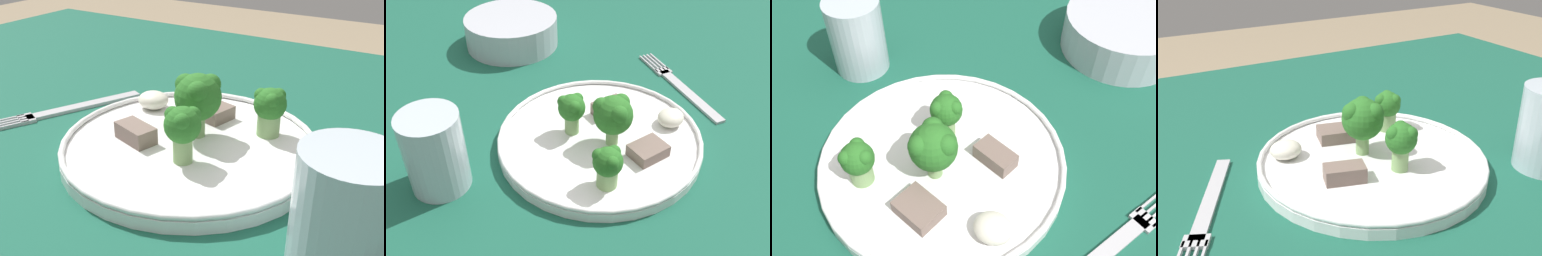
% 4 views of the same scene
% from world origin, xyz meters
% --- Properties ---
extents(table, '(1.20, 1.14, 0.70)m').
position_xyz_m(table, '(0.00, 0.00, 0.62)').
color(table, '#195642').
rests_on(table, ground_plane).
extents(dinner_plate, '(0.26, 0.26, 0.02)m').
position_xyz_m(dinner_plate, '(-0.05, -0.11, 0.71)').
color(dinner_plate, white).
rests_on(dinner_plate, table).
extents(fork, '(0.10, 0.19, 0.00)m').
position_xyz_m(fork, '(0.14, -0.12, 0.70)').
color(fork, '#B2B2B7').
rests_on(fork, table).
extents(cream_bowl, '(0.16, 0.16, 0.05)m').
position_xyz_m(cream_bowl, '(0.06, 0.18, 0.73)').
color(cream_bowl, '#B7BCC6').
rests_on(cream_bowl, table).
extents(drinking_glass, '(0.07, 0.07, 0.10)m').
position_xyz_m(drinking_glass, '(-0.22, -0.02, 0.74)').
color(drinking_glass, '#B2C1CC').
rests_on(drinking_glass, table).
extents(broccoli_floret_near_rim_left, '(0.04, 0.03, 0.06)m').
position_xyz_m(broccoli_floret_near_rim_left, '(-0.06, -0.08, 0.75)').
color(broccoli_floret_near_rim_left, '#7FA866').
rests_on(broccoli_floret_near_rim_left, dinner_plate).
extents(broccoli_floret_center_left, '(0.05, 0.05, 0.07)m').
position_xyz_m(broccoli_floret_center_left, '(-0.05, -0.13, 0.76)').
color(broccoli_floret_center_left, '#7FA866').
rests_on(broccoli_floret_center_left, dinner_plate).
extents(broccoli_floret_back_left, '(0.03, 0.03, 0.05)m').
position_xyz_m(broccoli_floret_back_left, '(-0.11, -0.17, 0.74)').
color(broccoli_floret_back_left, '#7FA866').
rests_on(broccoli_floret_back_left, dinner_plate).
extents(meat_slice_front_slice, '(0.05, 0.04, 0.02)m').
position_xyz_m(meat_slice_front_slice, '(0.00, -0.08, 0.72)').
color(meat_slice_front_slice, '#756056').
rests_on(meat_slice_front_slice, dinner_plate).
extents(meat_slice_middle_slice, '(0.05, 0.04, 0.02)m').
position_xyz_m(meat_slice_middle_slice, '(-0.04, -0.18, 0.72)').
color(meat_slice_middle_slice, '#756056').
rests_on(meat_slice_middle_slice, dinner_plate).
extents(sauce_dollop, '(0.04, 0.03, 0.02)m').
position_xyz_m(sauce_dollop, '(0.03, -0.16, 0.72)').
color(sauce_dollop, silver).
rests_on(sauce_dollop, dinner_plate).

